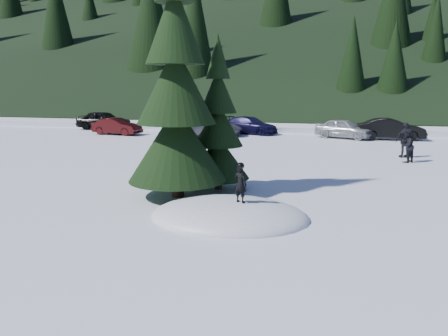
% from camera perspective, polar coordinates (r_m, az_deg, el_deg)
% --- Properties ---
extents(ground, '(200.00, 200.00, 0.00)m').
position_cam_1_polar(ground, '(12.31, 0.71, -6.43)').
color(ground, white).
rests_on(ground, ground).
extents(snow_mound, '(4.48, 3.52, 0.96)m').
position_cam_1_polar(snow_mound, '(12.31, 0.71, -6.43)').
color(snow_mound, white).
rests_on(snow_mound, ground).
extents(forest_hillside, '(200.00, 60.00, 25.00)m').
position_cam_1_polar(forest_hillside, '(66.08, 12.62, 18.25)').
color(forest_hillside, black).
rests_on(forest_hillside, ground).
extents(spruce_tall, '(3.20, 3.20, 8.60)m').
position_cam_1_polar(spruce_tall, '(14.14, -6.28, 9.41)').
color(spruce_tall, black).
rests_on(spruce_tall, ground).
extents(spruce_short, '(2.20, 2.20, 5.37)m').
position_cam_1_polar(spruce_short, '(15.24, -0.78, 4.98)').
color(spruce_short, black).
rests_on(spruce_short, ground).
extents(child_skier, '(0.44, 0.38, 1.04)m').
position_cam_1_polar(child_skier, '(11.90, 2.16, -2.07)').
color(child_skier, black).
rests_on(child_skier, snow_mound).
extents(adult_0, '(0.96, 0.98, 1.60)m').
position_cam_1_polar(adult_0, '(22.53, 22.81, 2.69)').
color(adult_0, black).
rests_on(adult_0, ground).
extents(adult_1, '(1.14, 0.80, 1.79)m').
position_cam_1_polar(adult_1, '(23.97, 22.62, 3.37)').
color(adult_1, black).
rests_on(adult_1, ground).
extents(car_0, '(4.52, 1.86, 1.53)m').
position_cam_1_polar(car_0, '(37.77, -15.43, 6.04)').
color(car_0, black).
rests_on(car_0, ground).
extents(car_1, '(3.87, 1.72, 1.23)m').
position_cam_1_polar(car_1, '(33.54, -13.80, 5.30)').
color(car_1, '#320909').
rests_on(car_1, ground).
extents(car_2, '(5.35, 3.19, 1.39)m').
position_cam_1_polar(car_2, '(31.69, -2.10, 5.45)').
color(car_2, '#54565C').
rests_on(car_2, ground).
extents(car_3, '(4.77, 3.19, 1.28)m').
position_cam_1_polar(car_3, '(33.21, 3.40, 5.59)').
color(car_3, black).
rests_on(car_3, ground).
extents(car_4, '(4.28, 3.05, 1.35)m').
position_cam_1_polar(car_4, '(31.39, 15.43, 4.98)').
color(car_4, '#95989D').
rests_on(car_4, ground).
extents(car_5, '(4.47, 1.83, 1.44)m').
position_cam_1_polar(car_5, '(31.60, 20.94, 4.77)').
color(car_5, black).
rests_on(car_5, ground).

